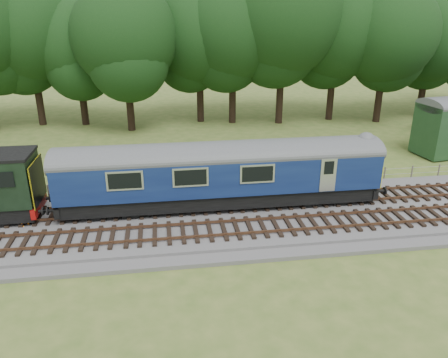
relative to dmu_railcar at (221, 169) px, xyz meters
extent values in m
plane|color=#446224|center=(-0.30, -1.40, -2.61)|extent=(120.00, 120.00, 0.00)
cube|color=#4C4C4F|center=(-0.30, -1.40, -2.43)|extent=(70.00, 7.00, 0.35)
cube|color=brown|center=(-0.30, -0.72, -2.12)|extent=(66.50, 0.07, 0.14)
cube|color=brown|center=(-0.30, 0.72, -2.12)|extent=(66.50, 0.07, 0.14)
cube|color=brown|center=(-0.30, -3.72, -2.12)|extent=(66.50, 0.07, 0.14)
cube|color=brown|center=(-0.30, -2.28, -2.12)|extent=(66.50, 0.07, 0.14)
cube|color=black|center=(-0.01, 0.00, -1.55)|extent=(17.46, 2.52, 0.85)
cube|color=#0E1B4B|center=(-0.01, 0.00, -0.12)|extent=(18.00, 2.80, 2.05)
cube|color=yellow|center=(9.01, 0.00, -0.50)|extent=(0.06, 2.74, 1.30)
cube|color=black|center=(5.99, 0.00, -1.75)|extent=(2.60, 2.00, 0.55)
cube|color=black|center=(-6.01, 0.00, -1.75)|extent=(2.60, 2.00, 0.55)
cube|color=black|center=(-11.21, 0.00, 0.05)|extent=(2.40, 2.55, 2.60)
cube|color=#9D0E0C|center=(-10.03, 0.00, -1.55)|extent=(0.25, 2.60, 0.55)
cube|color=yellow|center=(-9.89, 0.00, -0.15)|extent=(0.06, 2.55, 2.30)
imported|color=orange|center=(-10.59, -0.94, -1.38)|extent=(0.75, 0.74, 1.75)
camera|label=1|loc=(-3.13, -22.83, 8.52)|focal=35.00mm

